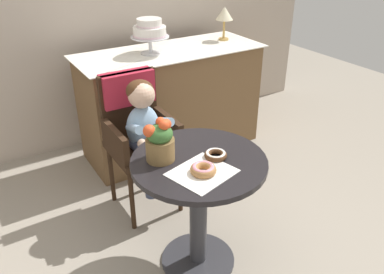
# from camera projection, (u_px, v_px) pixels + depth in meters

# --- Properties ---
(ground_plane) EXTENTS (8.00, 8.00, 0.00)m
(ground_plane) POSITION_uv_depth(u_px,v_px,m) (198.00, 260.00, 2.39)
(ground_plane) COLOR gray
(cafe_table) EXTENTS (0.72, 0.72, 0.72)m
(cafe_table) POSITION_uv_depth(u_px,v_px,m) (199.00, 192.00, 2.15)
(cafe_table) COLOR black
(cafe_table) RESTS_ON ground
(wicker_chair) EXTENTS (0.42, 0.45, 0.95)m
(wicker_chair) POSITION_uv_depth(u_px,v_px,m) (135.00, 121.00, 2.63)
(wicker_chair) COLOR #332114
(wicker_chair) RESTS_ON ground
(seated_child) EXTENTS (0.27, 0.32, 0.73)m
(seated_child) POSITION_uv_depth(u_px,v_px,m) (145.00, 124.00, 2.50)
(seated_child) COLOR #8CADCC
(seated_child) RESTS_ON ground
(paper_napkin) EXTENTS (0.35, 0.32, 0.00)m
(paper_napkin) POSITION_uv_depth(u_px,v_px,m) (202.00, 173.00, 1.93)
(paper_napkin) COLOR white
(paper_napkin) RESTS_ON cafe_table
(donut_front) EXTENTS (0.13, 0.13, 0.05)m
(donut_front) POSITION_uv_depth(u_px,v_px,m) (203.00, 169.00, 1.92)
(donut_front) COLOR #AD7542
(donut_front) RESTS_ON cafe_table
(donut_mid) EXTENTS (0.12, 0.12, 0.03)m
(donut_mid) POSITION_uv_depth(u_px,v_px,m) (216.00, 155.00, 2.05)
(donut_mid) COLOR #4C2D19
(donut_mid) RESTS_ON cafe_table
(flower_vase) EXTENTS (0.16, 0.15, 0.23)m
(flower_vase) POSITION_uv_depth(u_px,v_px,m) (160.00, 141.00, 1.99)
(flower_vase) COLOR brown
(flower_vase) RESTS_ON cafe_table
(display_counter) EXTENTS (1.56, 0.62, 0.90)m
(display_counter) POSITION_uv_depth(u_px,v_px,m) (172.00, 101.00, 3.40)
(display_counter) COLOR brown
(display_counter) RESTS_ON ground
(tiered_cake_stand) EXTENTS (0.30, 0.30, 0.27)m
(tiered_cake_stand) POSITION_uv_depth(u_px,v_px,m) (150.00, 31.00, 3.02)
(tiered_cake_stand) COLOR silver
(tiered_cake_stand) RESTS_ON display_counter
(table_lamp) EXTENTS (0.15, 0.15, 0.28)m
(table_lamp) POSITION_uv_depth(u_px,v_px,m) (224.00, 15.00, 3.38)
(table_lamp) COLOR #B28C47
(table_lamp) RESTS_ON display_counter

